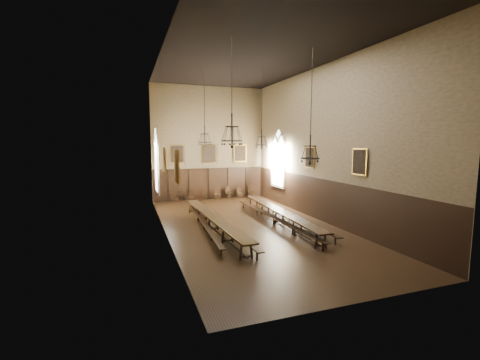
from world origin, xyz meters
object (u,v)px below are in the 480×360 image
chair_2 (191,198)px  chair_5 (229,195)px  table_right (279,216)px  chair_4 (218,196)px  chandelier_back_left (205,137)px  chandelier_back_right (262,139)px  chair_1 (179,199)px  chair_6 (240,195)px  bench_left_outer (204,225)px  bench_right_outer (289,217)px  chandelier_front_right (310,152)px  chandelier_front_left (232,134)px  bench_left_inner (224,223)px  bench_right_inner (273,219)px  table_left (213,223)px  chair_7 (251,194)px  chair_3 (205,197)px

chair_2 → chair_5: bearing=12.4°
table_right → chair_4: (-1.34, 8.42, -0.11)m
chandelier_back_left → chandelier_back_right: same height
chair_1 → chair_2: bearing=16.6°
chair_6 → chandelier_back_right: size_ratio=0.18×
bench_left_outer → chair_6: bearing=59.4°
chair_4 → chandelier_back_left: (-2.43, -6.12, 4.67)m
bench_right_outer → chair_1: bearing=121.8°
chandelier_front_right → chandelier_front_left: bearing=-177.1°
bench_left_outer → table_right: bearing=-1.3°
bench_left_inner → bench_left_outer: bearing=172.1°
table_right → bench_right_inner: (-0.43, -0.15, -0.10)m
table_left → bench_left_inner: table_left is taller
table_left → chandelier_back_right: (3.80, 2.51, 4.41)m
chair_2 → chandelier_back_left: chandelier_back_left is taller
chair_2 → table_left: bearing=-80.5°
chandelier_back_left → chandelier_front_left: same height
table_right → chair_7: chair_7 is taller
chair_1 → chair_4: size_ratio=0.96×
chair_5 → chair_6: size_ratio=1.18×
chandelier_back_right → chandelier_front_right: same height
bench_right_inner → chandelier_front_right: size_ratio=1.94×
table_right → chair_2: (-3.47, 8.51, -0.13)m
bench_left_inner → chair_7: (4.87, 8.46, -0.00)m
chair_3 → chair_4: size_ratio=0.96×
chair_4 → chair_7: chair_7 is taller
chandelier_back_left → table_left: bearing=-94.4°
chair_3 → chandelier_front_left: size_ratio=0.20×
table_right → chair_3: (-2.39, 8.52, -0.13)m
table_right → chair_3: size_ratio=11.38×
chandelier_back_right → chandelier_back_left: bearing=179.7°
table_left → chair_7: size_ratio=9.94×
bench_left_outer → bench_right_inner: bearing=-3.6°
chandelier_front_right → chair_3: bearing=102.9°
table_left → chair_6: bearing=62.5°
chair_1 → chair_2: size_ratio=1.01×
table_left → chair_3: size_ratio=11.23×
bench_left_inner → chair_1: size_ratio=12.05×
chandelier_front_left → chandelier_back_left: bearing=89.7°
table_left → chair_4: chair_4 is taller
chandelier_back_left → chandelier_front_left: bearing=-90.3°
chair_1 → chandelier_front_left: bearing=-74.3°
chandelier_back_left → chandelier_front_left: 5.29m
table_right → bench_right_outer: size_ratio=1.04×
bench_right_outer → chair_5: (-1.11, 8.37, 0.03)m
chair_3 → chair_5: 1.99m
chandelier_front_left → chair_4: bearing=77.8°
chandelier_back_right → chair_7: bearing=74.6°
bench_right_outer → chair_1: 9.78m
chair_2 → chandelier_back_right: 8.39m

